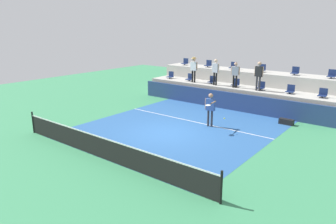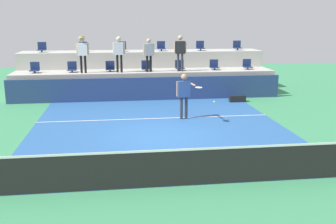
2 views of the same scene
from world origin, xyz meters
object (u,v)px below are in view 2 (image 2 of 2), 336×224
spectator_leaning_on_rail (149,52)px  tennis_ball (214,102)px  spectator_with_hat (83,50)px  spectator_in_white (119,51)px  spectator_in_grey (180,49)px  stadium_chair_lower_far_left (35,68)px  stadium_chair_lower_center (146,67)px  stadium_chair_upper_far_left (42,48)px  stadium_chair_upper_right (200,46)px  stadium_chair_upper_left (83,48)px  stadium_chair_upper_mid_left (122,47)px  tennis_player (184,91)px  stadium_chair_upper_mid_right (161,47)px  stadium_chair_lower_left (72,68)px  stadium_chair_lower_mid_left (110,67)px  stadium_chair_lower_mid_right (180,66)px  stadium_chair_lower_right (214,66)px  equipment_bag (237,99)px  stadium_chair_lower_far_right (247,65)px  stadium_chair_upper_far_right (237,46)px

spectator_leaning_on_rail → tennis_ball: bearing=-68.2°
spectator_with_hat → spectator_in_white: 1.73m
spectator_in_grey → stadium_chair_lower_far_left: bearing=176.9°
stadium_chair_lower_center → stadium_chair_upper_far_left: (-5.32, 1.80, 0.85)m
spectator_in_white → stadium_chair_upper_right: bearing=26.0°
stadium_chair_upper_left → stadium_chair_upper_mid_left: 2.06m
spectator_with_hat → stadium_chair_lower_center: bearing=7.2°
tennis_player → stadium_chair_upper_mid_right: bearing=90.9°
spectator_with_hat → stadium_chair_lower_far_left: bearing=170.7°
tennis_ball → tennis_player: bearing=157.3°
stadium_chair_lower_far_left → spectator_with_hat: spectator_with_hat is taller
stadium_chair_lower_left → tennis_ball: size_ratio=7.65×
stadium_chair_lower_mid_left → spectator_leaning_on_rail: 2.09m
stadium_chair_lower_mid_right → tennis_player: same height
stadium_chair_lower_left → stadium_chair_lower_center: same height
stadium_chair_lower_left → stadium_chair_upper_far_left: 2.61m
stadium_chair_upper_left → stadium_chair_upper_mid_left: same height
stadium_chair_upper_far_left → stadium_chair_upper_left: same height
stadium_chair_lower_mid_right → spectator_with_hat: size_ratio=0.29×
stadium_chair_upper_right → spectator_in_grey: 2.64m
stadium_chair_upper_left → stadium_chair_upper_mid_right: (4.18, 0.00, 0.00)m
stadium_chair_lower_right → stadium_chair_upper_left: bearing=165.0°
spectator_leaning_on_rail → stadium_chair_upper_mid_left: bearing=119.9°
tennis_player → equipment_bag: bearing=43.3°
stadium_chair_upper_mid_right → stadium_chair_lower_mid_right: bearing=-67.9°
spectator_in_grey → stadium_chair_upper_mid_right: bearing=107.5°
stadium_chair_upper_left → stadium_chair_upper_right: same height
stadium_chair_lower_far_right → equipment_bag: size_ratio=0.68×
stadium_chair_lower_mid_right → spectator_leaning_on_rail: 1.81m
stadium_chair_lower_far_left → spectator_in_white: bearing=-5.4°
equipment_bag → stadium_chair_upper_right: bearing=103.7°
stadium_chair_lower_mid_left → stadium_chair_upper_far_right: stadium_chair_upper_far_right is taller
stadium_chair_lower_center → stadium_chair_upper_far_left: size_ratio=1.00×
stadium_chair_lower_mid_right → stadium_chair_lower_far_right: 3.57m
stadium_chair_lower_far_left → stadium_chair_lower_center: bearing=0.0°
stadium_chair_upper_mid_right → spectator_in_white: spectator_in_white is taller
stadium_chair_lower_far_right → stadium_chair_upper_left: stadium_chair_upper_left is taller
stadium_chair_upper_far_right → tennis_ball: stadium_chair_upper_far_right is taller
stadium_chair_lower_center → stadium_chair_upper_right: bearing=29.7°
stadium_chair_upper_far_right → tennis_player: bearing=-121.5°
stadium_chair_lower_far_right → stadium_chair_upper_far_left: 10.79m
stadium_chair_upper_left → spectator_with_hat: (0.14, -2.18, 0.02)m
spectator_in_grey → spectator_in_white: bearing=-180.0°
stadium_chair_lower_mid_left → stadium_chair_lower_far_right: bearing=0.0°
stadium_chair_upper_far_left → spectator_with_hat: bearing=-43.9°
stadium_chair_lower_far_right → stadium_chair_lower_center: bearing=180.0°
stadium_chair_lower_mid_right → stadium_chair_upper_mid_right: bearing=112.1°
stadium_chair_lower_far_left → stadium_chair_lower_mid_left: same height
stadium_chair_upper_mid_right → spectator_in_grey: spectator_in_grey is taller
stadium_chair_lower_center → spectator_in_grey: bearing=-12.9°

